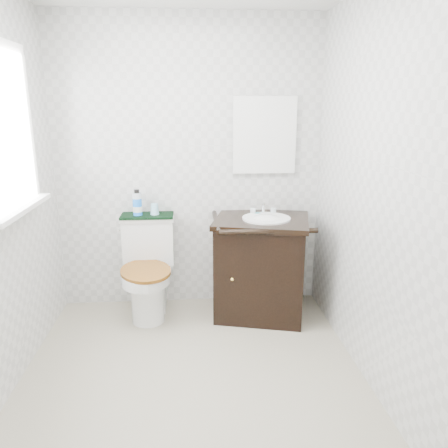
{
  "coord_description": "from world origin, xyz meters",
  "views": [
    {
      "loc": [
        0.01,
        -2.42,
        1.69
      ],
      "look_at": [
        0.26,
        0.75,
        0.82
      ],
      "focal_mm": 35.0,
      "sensor_mm": 36.0,
      "label": 1
    }
  ],
  "objects": [
    {
      "name": "mirror",
      "position": [
        0.62,
        1.18,
        1.45
      ],
      "size": [
        0.5,
        0.02,
        0.6
      ],
      "primitive_type": "cube",
      "color": "silver",
      "rests_on": "wall_back"
    },
    {
      "name": "mouthwash_bottle",
      "position": [
        -0.42,
        1.08,
        0.92
      ],
      "size": [
        0.07,
        0.07,
        0.21
      ],
      "color": "#1C76F2",
      "rests_on": "towel"
    },
    {
      "name": "vanity",
      "position": [
        0.57,
        0.9,
        0.43
      ],
      "size": [
        0.86,
        0.78,
        0.92
      ],
      "color": "black",
      "rests_on": "floor"
    },
    {
      "name": "towel",
      "position": [
        -0.35,
        1.09,
        0.81
      ],
      "size": [
        0.43,
        0.22,
        0.02
      ],
      "primitive_type": "cube",
      "color": "black",
      "rests_on": "toilet"
    },
    {
      "name": "wall_back",
      "position": [
        0.0,
        1.2,
        1.2
      ],
      "size": [
        2.4,
        0.0,
        2.4
      ],
      "primitive_type": "plane",
      "rotation": [
        1.57,
        0.0,
        0.0
      ],
      "color": "silver",
      "rests_on": "ground"
    },
    {
      "name": "wall_front",
      "position": [
        0.0,
        -1.2,
        1.2
      ],
      "size": [
        2.4,
        0.0,
        2.4
      ],
      "primitive_type": "plane",
      "rotation": [
        -1.57,
        0.0,
        0.0
      ],
      "color": "silver",
      "rests_on": "ground"
    },
    {
      "name": "soap_bar",
      "position": [
        0.55,
        1.03,
        0.83
      ],
      "size": [
        0.07,
        0.05,
        0.02
      ],
      "primitive_type": "ellipsoid",
      "color": "#1A6F7E",
      "rests_on": "vanity"
    },
    {
      "name": "cup",
      "position": [
        -0.29,
        1.09,
        0.87
      ],
      "size": [
        0.07,
        0.07,
        0.09
      ],
      "primitive_type": "cone",
      "color": "#90D0EB",
      "rests_on": "towel"
    },
    {
      "name": "wall_right",
      "position": [
        1.1,
        0.0,
        1.2
      ],
      "size": [
        0.0,
        2.4,
        2.4
      ],
      "primitive_type": "plane",
      "rotation": [
        1.57,
        0.0,
        -1.57
      ],
      "color": "silver",
      "rests_on": "ground"
    },
    {
      "name": "toilet",
      "position": [
        -0.35,
        0.97,
        0.35
      ],
      "size": [
        0.47,
        0.67,
        0.8
      ],
      "color": "white",
      "rests_on": "floor"
    },
    {
      "name": "window",
      "position": [
        -1.07,
        0.25,
        1.55
      ],
      "size": [
        0.02,
        0.7,
        0.9
      ],
      "primitive_type": "cube",
      "color": "white",
      "rests_on": "wall_left"
    },
    {
      "name": "floor",
      "position": [
        0.0,
        0.0,
        0.0
      ],
      "size": [
        2.4,
        2.4,
        0.0
      ],
      "primitive_type": "plane",
      "color": "#ADA68B",
      "rests_on": "ground"
    },
    {
      "name": "trash_bin",
      "position": [
        0.45,
        1.1,
        0.16
      ],
      "size": [
        0.26,
        0.23,
        0.32
      ],
      "color": "white",
      "rests_on": "floor"
    }
  ]
}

